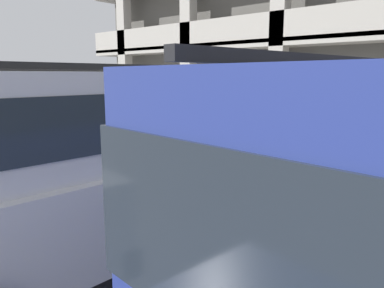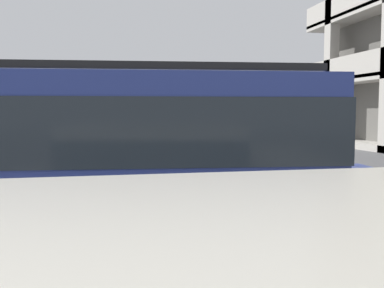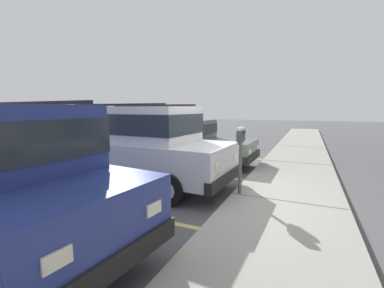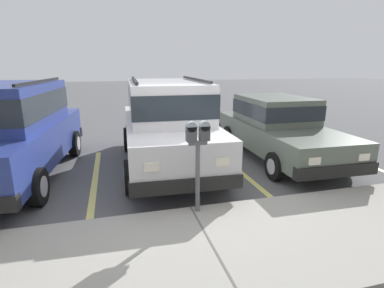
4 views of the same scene
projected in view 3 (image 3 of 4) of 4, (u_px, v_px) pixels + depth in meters
ground_plane at (223, 200)px, 5.61m from camera, size 80.00×80.00×0.10m
sidewalk at (286, 204)px, 5.06m from camera, size 40.00×2.20×0.12m
parking_stall_lines at (124, 213)px, 4.76m from camera, size 12.70×4.80×0.01m
silver_suv at (137, 142)px, 6.46m from camera, size 2.14×4.85×2.03m
red_sedan at (188, 140)px, 9.03m from camera, size 1.92×4.52×1.54m
parking_meter_near at (241, 144)px, 5.36m from camera, size 0.35×0.12×1.43m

